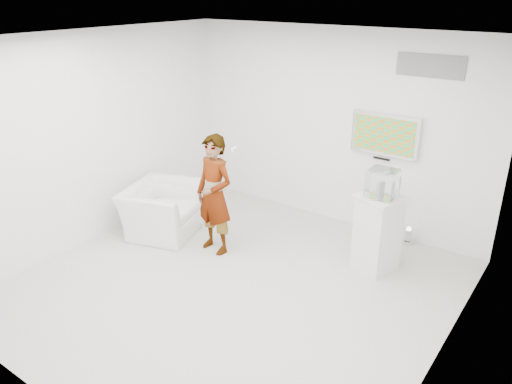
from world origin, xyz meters
TOP-DOWN VIEW (x-y plane):
  - room at (0.00, 0.00)m, footprint 5.01×5.01m
  - tv at (0.85, 2.45)m, footprint 1.00×0.08m
  - logo_decal at (1.35, 2.49)m, footprint 0.90×0.02m
  - person at (-0.78, 0.58)m, footprint 0.66×0.48m
  - armchair at (-1.81, 0.54)m, footprint 1.28×1.38m
  - pedestal at (1.27, 1.43)m, footprint 0.64×0.64m
  - floor_uplight at (1.39, 2.36)m, footprint 0.19×0.19m
  - vitrine at (1.27, 1.43)m, footprint 0.36×0.36m
  - console at (1.27, 1.43)m, footprint 0.07×0.16m
  - wii_remote at (-0.52, 0.70)m, footprint 0.08×0.15m

SIDE VIEW (x-z plane):
  - floor_uplight at x=1.39m, z-range 0.00..0.26m
  - armchair at x=-1.81m, z-range 0.00..0.74m
  - pedestal at x=1.27m, z-range 0.00..1.05m
  - person at x=-0.78m, z-range 0.00..1.70m
  - console at x=1.27m, z-range 1.05..1.26m
  - vitrine at x=1.27m, z-range 1.05..1.40m
  - room at x=0.00m, z-range 0.00..3.00m
  - wii_remote at x=-0.52m, z-range 1.51..1.55m
  - tv at x=0.85m, z-range 1.25..1.85m
  - logo_decal at x=1.35m, z-range 2.40..2.70m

